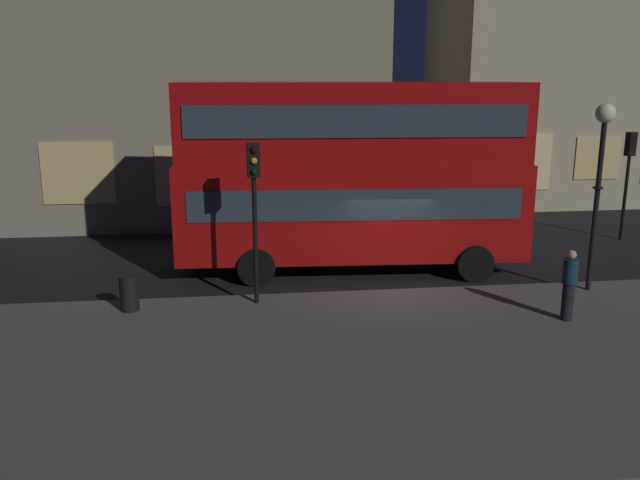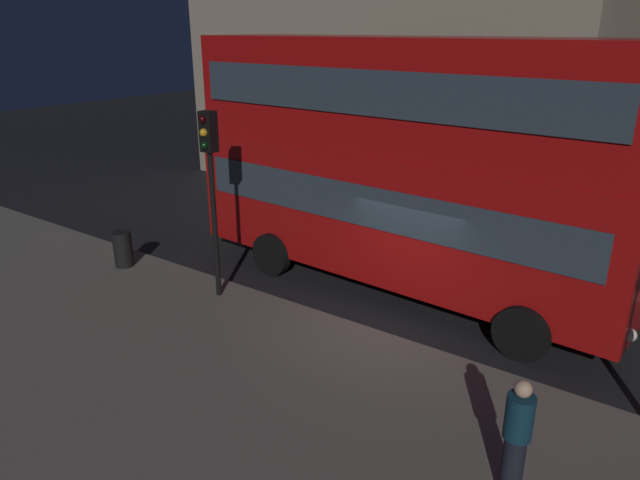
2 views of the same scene
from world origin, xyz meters
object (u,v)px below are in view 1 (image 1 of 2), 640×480
at_px(litter_bin, 129,293).
at_px(double_decker_bus, 352,169).
at_px(traffic_light_near_kerb, 254,190).
at_px(traffic_light_far_side, 628,163).
at_px(pedestrian, 569,284).
at_px(street_lamp, 602,152).

bearing_deg(litter_bin, double_decker_bus, 26.89).
xyz_separation_m(traffic_light_near_kerb, litter_bin, (-3.22, -0.16, -2.54)).
height_order(traffic_light_far_side, litter_bin, traffic_light_far_side).
xyz_separation_m(pedestrian, litter_bin, (-10.70, 2.01, -0.45)).
distance_m(traffic_light_far_side, street_lamp, 7.44).
xyz_separation_m(double_decker_bus, traffic_light_near_kerb, (-3.01, -3.00, -0.08)).
bearing_deg(traffic_light_far_side, pedestrian, 37.96).
bearing_deg(pedestrian, street_lamp, 58.99).
xyz_separation_m(double_decker_bus, traffic_light_far_side, (10.65, 2.86, -0.35)).
height_order(traffic_light_near_kerb, pedestrian, traffic_light_near_kerb).
height_order(traffic_light_near_kerb, litter_bin, traffic_light_near_kerb).
xyz_separation_m(double_decker_bus, street_lamp, (6.21, -3.00, 0.77)).
relative_size(double_decker_bus, street_lamp, 2.09).
distance_m(double_decker_bus, street_lamp, 6.94).
height_order(traffic_light_near_kerb, traffic_light_far_side, traffic_light_near_kerb).
bearing_deg(traffic_light_near_kerb, street_lamp, -3.61).
xyz_separation_m(traffic_light_far_side, street_lamp, (-4.44, -5.86, 1.12)).
bearing_deg(traffic_light_far_side, traffic_light_near_kerb, 8.73).
relative_size(double_decker_bus, traffic_light_near_kerb, 2.56).
relative_size(traffic_light_far_side, pedestrian, 2.25).
bearing_deg(litter_bin, traffic_light_near_kerb, 2.84).
bearing_deg(litter_bin, street_lamp, 0.72).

